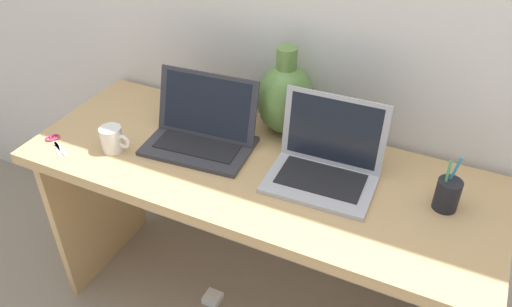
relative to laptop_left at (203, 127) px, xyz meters
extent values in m
cube|color=silver|center=(0.22, 0.29, 0.38)|extent=(4.40, 0.04, 2.40)
cube|color=tan|center=(0.22, -0.05, -0.08)|extent=(1.55, 0.59, 0.04)
cube|color=tan|center=(-0.51, -0.05, -0.46)|extent=(0.03, 0.50, 0.72)
cube|color=#333338|center=(0.00, -0.04, -0.05)|extent=(0.37, 0.26, 0.01)
cube|color=black|center=(0.00, -0.04, -0.05)|extent=(0.30, 0.16, 0.00)
cube|color=#333338|center=(0.00, 0.04, 0.06)|extent=(0.36, 0.11, 0.22)
cube|color=black|center=(0.00, 0.04, 0.06)|extent=(0.32, 0.10, 0.19)
cube|color=#B2B2B7|center=(0.44, -0.04, -0.05)|extent=(0.34, 0.26, 0.01)
cube|color=black|center=(0.44, -0.04, -0.05)|extent=(0.27, 0.16, 0.00)
cube|color=#B2B2B7|center=(0.44, 0.07, 0.07)|extent=(0.33, 0.06, 0.23)
cube|color=black|center=(0.44, 0.07, 0.07)|extent=(0.29, 0.05, 0.21)
ellipsoid|color=#5B843D|center=(0.22, 0.19, 0.06)|extent=(0.20, 0.20, 0.25)
cylinder|color=#5B843D|center=(0.22, 0.19, 0.22)|extent=(0.07, 0.07, 0.08)
cylinder|color=white|center=(-0.25, -0.17, -0.02)|extent=(0.07, 0.07, 0.09)
torus|color=white|center=(-0.20, -0.17, -0.01)|extent=(0.05, 0.01, 0.05)
cylinder|color=black|center=(0.81, 0.01, -0.01)|extent=(0.07, 0.07, 0.10)
cylinder|color=#338CBF|center=(0.80, 0.02, 0.04)|extent=(0.03, 0.01, 0.14)
cylinder|color=#4CA566|center=(0.79, 0.01, 0.04)|extent=(0.01, 0.02, 0.14)
cube|color=#B7B7BC|center=(-0.42, -0.25, -0.06)|extent=(0.10, 0.05, 0.00)
cube|color=#B7B7BC|center=(-0.42, -0.26, -0.06)|extent=(0.08, 0.07, 0.00)
torus|color=#D83359|center=(-0.49, -0.22, -0.06)|extent=(0.03, 0.04, 0.01)
torus|color=#D83359|center=(-0.48, -0.20, -0.06)|extent=(0.03, 0.04, 0.01)
cube|color=white|center=(0.03, -0.07, -0.81)|extent=(0.07, 0.07, 0.03)
camera|label=1|loc=(0.79, -1.24, 0.95)|focal=35.91mm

